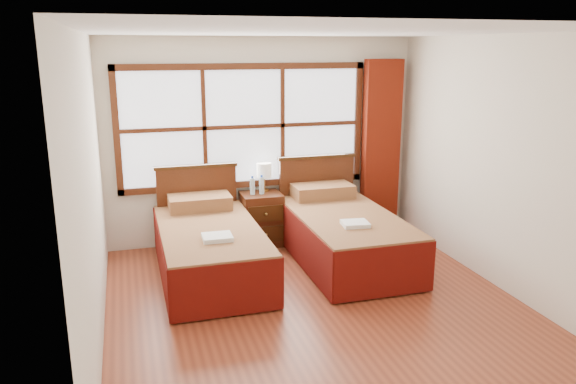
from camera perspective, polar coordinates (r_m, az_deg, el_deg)
name	(u,v)px	position (r m, az deg, el deg)	size (l,w,h in m)	color
floor	(320,310)	(5.57, 3.24, -11.86)	(4.50, 4.50, 0.00)	brown
ceiling	(324,31)	(4.99, 3.68, 15.98)	(4.50, 4.50, 0.00)	white
wall_back	(263,141)	(7.24, -2.59, 5.21)	(4.00, 4.00, 0.00)	silver
wall_left	(90,195)	(4.84, -19.44, -0.32)	(4.50, 4.50, 0.00)	silver
wall_right	(509,167)	(6.08, 21.49, 2.41)	(4.50, 4.50, 0.00)	silver
window	(244,127)	(7.12, -4.50, 6.65)	(3.16, 0.06, 1.56)	white
curtain	(381,147)	(7.67, 9.41, 4.57)	(0.50, 0.16, 2.30)	maroon
bed_left	(209,246)	(6.32, -7.99, -5.50)	(1.09, 2.11, 1.06)	#391F0B
bed_right	(342,233)	(6.70, 5.54, -4.14)	(1.12, 2.18, 1.09)	#391F0B
nightstand	(262,219)	(7.20, -2.71, -2.74)	(0.50, 0.49, 0.67)	#48200F
towels_left	(217,237)	(5.78, -7.20, -4.59)	(0.30, 0.27, 0.05)	white
towels_right	(355,224)	(6.15, 6.84, -3.22)	(0.31, 0.28, 0.04)	white
lamp	(264,171)	(7.18, -2.44, 2.13)	(0.19, 0.19, 0.37)	#B5863A
bottle_near	(252,186)	(7.04, -3.64, 0.61)	(0.06, 0.06, 0.24)	silver
bottle_far	(262,185)	(7.06, -2.70, 0.69)	(0.06, 0.06, 0.24)	silver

